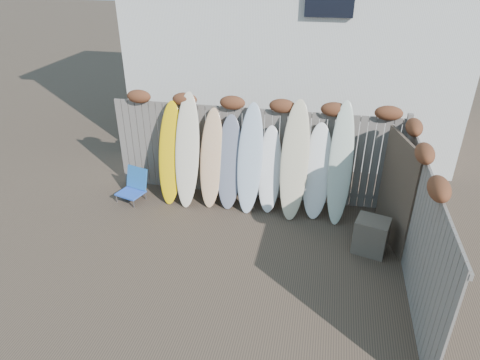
% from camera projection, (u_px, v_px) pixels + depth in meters
% --- Properties ---
extents(ground, '(80.00, 80.00, 0.00)m').
position_uv_depth(ground, '(226.00, 263.00, 7.42)').
color(ground, '#493A2D').
extents(back_fence, '(6.05, 0.28, 2.24)m').
position_uv_depth(back_fence, '(255.00, 146.00, 8.91)').
color(back_fence, slate).
rests_on(back_fence, ground).
extents(right_fence, '(0.28, 4.40, 2.24)m').
position_uv_depth(right_fence, '(418.00, 220.00, 6.55)').
color(right_fence, slate).
rests_on(right_fence, ground).
extents(house, '(8.50, 5.50, 6.33)m').
position_uv_depth(house, '(299.00, 17.00, 11.41)').
color(house, silver).
rests_on(house, ground).
extents(beach_chair, '(0.65, 0.67, 0.69)m').
position_uv_depth(beach_chair, '(134.00, 185.00, 9.20)').
color(beach_chair, blue).
rests_on(beach_chair, ground).
extents(wooden_crate, '(0.66, 0.60, 0.65)m').
position_uv_depth(wooden_crate, '(371.00, 236.00, 7.57)').
color(wooden_crate, brown).
rests_on(wooden_crate, ground).
extents(lattice_panel, '(0.40, 1.32, 2.02)m').
position_uv_depth(lattice_panel, '(396.00, 192.00, 7.55)').
color(lattice_panel, '#2F291C').
rests_on(lattice_panel, ground).
extents(surfboard_0, '(0.52, 0.75, 2.10)m').
position_uv_depth(surfboard_0, '(170.00, 154.00, 8.90)').
color(surfboard_0, yellow).
rests_on(surfboard_0, ground).
extents(surfboard_1, '(0.54, 0.83, 2.31)m').
position_uv_depth(surfboard_1, '(187.00, 151.00, 8.77)').
color(surfboard_1, beige).
rests_on(surfboard_1, ground).
extents(surfboard_2, '(0.48, 0.71, 2.00)m').
position_uv_depth(surfboard_2, '(211.00, 159.00, 8.79)').
color(surfboard_2, '#FC9E73').
rests_on(surfboard_2, ground).
extents(surfboard_3, '(0.54, 0.70, 1.90)m').
position_uv_depth(surfboard_3, '(229.00, 163.00, 8.75)').
color(surfboard_3, slate).
rests_on(surfboard_3, ground).
extents(surfboard_4, '(0.52, 0.77, 2.17)m').
position_uv_depth(surfboard_4, '(250.00, 159.00, 8.58)').
color(surfboard_4, silver).
rests_on(surfboard_4, ground).
extents(surfboard_5, '(0.51, 0.65, 1.73)m').
position_uv_depth(surfboard_5, '(270.00, 170.00, 8.65)').
color(surfboard_5, white).
rests_on(surfboard_5, ground).
extents(surfboard_6, '(0.56, 0.82, 2.30)m').
position_uv_depth(surfboard_6, '(295.00, 161.00, 8.35)').
color(surfboard_6, beige).
rests_on(surfboard_6, ground).
extents(surfboard_7, '(0.55, 0.67, 1.87)m').
position_uv_depth(surfboard_7, '(317.00, 172.00, 8.43)').
color(surfboard_7, white).
rests_on(surfboard_7, ground).
extents(surfboard_8, '(0.47, 0.82, 2.33)m').
position_uv_depth(surfboard_8, '(341.00, 164.00, 8.20)').
color(surfboard_8, beige).
rests_on(surfboard_8, ground).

